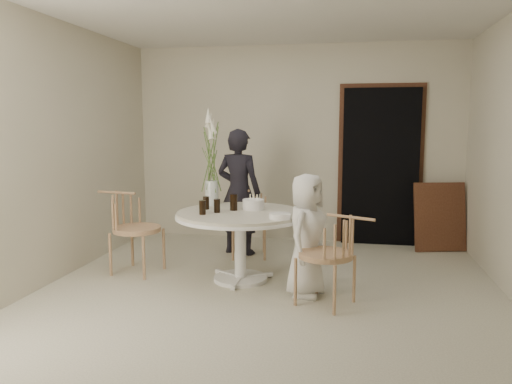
% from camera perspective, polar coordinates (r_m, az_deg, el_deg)
% --- Properties ---
extents(ground, '(4.50, 4.50, 0.00)m').
position_cam_1_polar(ground, '(5.01, 1.57, -11.13)').
color(ground, beige).
rests_on(ground, ground).
extents(room_shell, '(4.50, 4.50, 4.50)m').
position_cam_1_polar(room_shell, '(4.74, 1.65, 7.72)').
color(room_shell, silver).
rests_on(room_shell, ground).
extents(doorway, '(1.00, 0.10, 2.10)m').
position_cam_1_polar(doorway, '(6.91, 14.01, 2.77)').
color(doorway, black).
rests_on(doorway, ground).
extents(door_trim, '(1.12, 0.03, 2.22)m').
position_cam_1_polar(door_trim, '(6.95, 14.01, 3.29)').
color(door_trim, brown).
rests_on(door_trim, ground).
extents(table, '(1.33, 1.33, 0.73)m').
position_cam_1_polar(table, '(5.15, -1.81, -3.51)').
color(table, white).
rests_on(table, ground).
extents(picture_frame, '(0.69, 0.36, 0.88)m').
position_cam_1_polar(picture_frame, '(6.84, 20.28, -2.69)').
color(picture_frame, brown).
rests_on(picture_frame, ground).
extents(chair_far, '(0.52, 0.55, 0.83)m').
position_cam_1_polar(chair_far, '(6.23, -0.83, -2.28)').
color(chair_far, tan).
rests_on(chair_far, ground).
extents(chair_right, '(0.62, 0.60, 0.85)m').
position_cam_1_polar(chair_right, '(4.48, 9.32, -6.21)').
color(chair_right, tan).
rests_on(chair_right, ground).
extents(chair_left, '(0.58, 0.55, 0.90)m').
position_cam_1_polar(chair_left, '(5.66, -14.55, -3.09)').
color(chair_left, tan).
rests_on(chair_left, ground).
extents(girl, '(0.64, 0.49, 1.57)m').
position_cam_1_polar(girl, '(6.23, -1.98, 0.02)').
color(girl, black).
rests_on(girl, ground).
extents(boy, '(0.52, 0.65, 1.17)m').
position_cam_1_polar(boy, '(4.75, 5.78, -4.92)').
color(boy, white).
rests_on(boy, ground).
extents(birthday_cake, '(0.22, 0.22, 0.16)m').
position_cam_1_polar(birthday_cake, '(5.25, -0.33, -1.43)').
color(birthday_cake, white).
rests_on(birthday_cake, table).
extents(cola_tumbler_a, '(0.08, 0.08, 0.14)m').
position_cam_1_polar(cola_tumbler_a, '(4.99, -6.14, -1.77)').
color(cola_tumbler_a, black).
rests_on(cola_tumbler_a, table).
extents(cola_tumbler_b, '(0.08, 0.08, 0.14)m').
position_cam_1_polar(cola_tumbler_b, '(5.09, -4.48, -1.58)').
color(cola_tumbler_b, black).
rests_on(cola_tumbler_b, table).
extents(cola_tumbler_c, '(0.07, 0.07, 0.14)m').
position_cam_1_polar(cola_tumbler_c, '(5.29, -5.72, -1.23)').
color(cola_tumbler_c, black).
rests_on(cola_tumbler_c, table).
extents(cola_tumbler_d, '(0.10, 0.10, 0.17)m').
position_cam_1_polar(cola_tumbler_d, '(5.21, -2.57, -1.18)').
color(cola_tumbler_d, black).
rests_on(cola_tumbler_d, table).
extents(plate_stack, '(0.27, 0.27, 0.05)m').
position_cam_1_polar(plate_stack, '(4.75, 2.75, -2.76)').
color(plate_stack, white).
rests_on(plate_stack, table).
extents(flower_vase, '(0.15, 0.15, 1.08)m').
position_cam_1_polar(flower_vase, '(5.53, -5.13, 3.45)').
color(flower_vase, silver).
rests_on(flower_vase, table).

